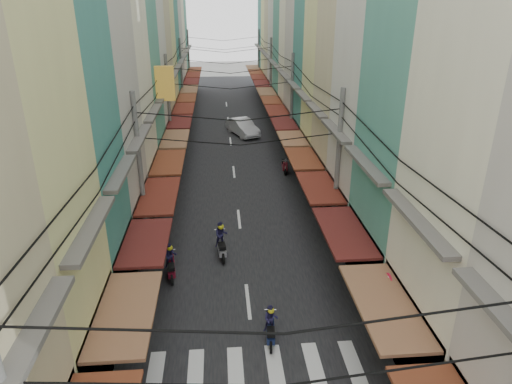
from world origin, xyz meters
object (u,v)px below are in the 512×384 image
market_umbrella (446,318)px  traffic_sign (387,294)px  white_car (243,135)px  bicycle (388,309)px

market_umbrella → traffic_sign: bearing=135.7°
traffic_sign → white_car: bearing=96.9°
bicycle → market_umbrella: bearing=167.5°
bicycle → traffic_sign: traffic_sign is taller
white_car → bicycle: bearing=-101.8°
bicycle → market_umbrella: 4.29m
bicycle → white_car: bearing=-9.7°
market_umbrella → traffic_sign: (-1.49, 1.46, 0.02)m
white_car → bicycle: white_car is taller
white_car → market_umbrella: 31.22m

